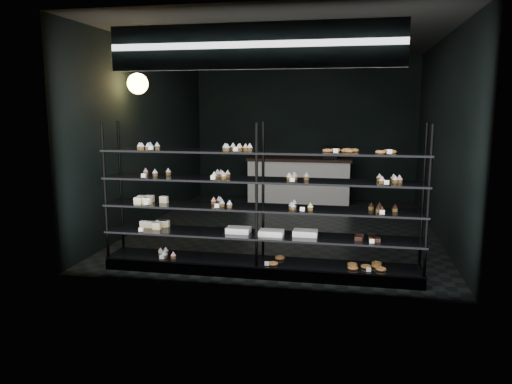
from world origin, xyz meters
TOP-DOWN VIEW (x-y plane):
  - room at (0.00, 0.00)m, footprint 5.01×6.01m
  - display_shelf at (-0.03, -2.45)m, footprint 4.00×0.50m
  - signage at (0.00, -2.93)m, footprint 3.30×0.05m
  - pendant_lamp at (-2.20, -1.05)m, footprint 0.32×0.32m
  - service_counter at (-0.04, 2.50)m, footprint 2.30×0.65m

SIDE VIEW (x-z plane):
  - service_counter at x=-0.04m, z-range -0.11..1.12m
  - display_shelf at x=-0.03m, z-range -0.33..1.58m
  - room at x=0.00m, z-range 0.00..3.20m
  - pendant_lamp at x=-2.20m, z-range 2.01..2.90m
  - signage at x=0.00m, z-range 2.50..3.00m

